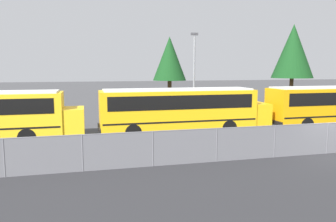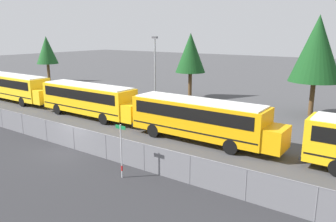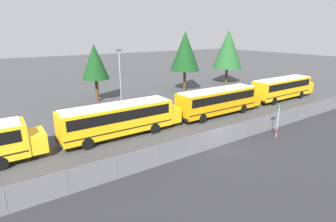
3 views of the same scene
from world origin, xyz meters
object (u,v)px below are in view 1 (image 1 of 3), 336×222
school_bus_1 (182,107)px  tree_0 (293,51)px  light_pole (194,72)px  tree_1 (170,59)px

school_bus_1 → tree_0: 21.48m
light_pole → tree_1: size_ratio=0.95×
light_pole → tree_1: (-0.30, 7.39, 1.33)m
light_pole → tree_0: (13.96, 6.21, 2.24)m
school_bus_1 → tree_1: 14.35m
school_bus_1 → tree_0: size_ratio=1.24×
school_bus_1 → light_pole: bearing=64.8°
school_bus_1 → tree_1: size_ratio=1.49×
school_bus_1 → light_pole: (2.95, 6.26, 2.25)m
school_bus_1 → light_pole: 7.27m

